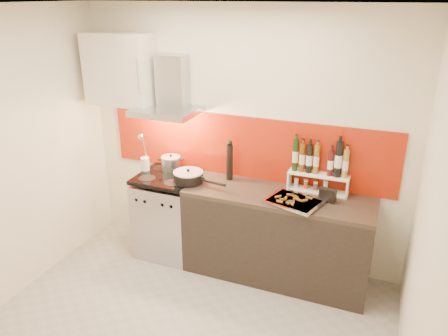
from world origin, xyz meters
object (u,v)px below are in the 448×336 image
at_px(range_stove, 169,215).
at_px(saute_pan, 189,177).
at_px(baking_tray, 294,201).
at_px(counter, 277,236).
at_px(pepper_mill, 230,161).
at_px(stock_pot, 171,163).

distance_m(range_stove, saute_pan, 0.60).
height_order(saute_pan, baking_tray, saute_pan).
xyz_separation_m(counter, baking_tray, (0.17, -0.12, 0.47)).
distance_m(range_stove, baking_tray, 1.46).
bearing_deg(baking_tray, pepper_mill, 158.85).
bearing_deg(pepper_mill, stock_pot, -178.11).
height_order(stock_pot, pepper_mill, pepper_mill).
bearing_deg(stock_pot, range_stove, -79.90).
relative_size(range_stove, stock_pot, 4.40).
bearing_deg(range_stove, pepper_mill, 14.85).
height_order(counter, baking_tray, baking_tray).
relative_size(range_stove, baking_tray, 1.62).
relative_size(range_stove, saute_pan, 1.57).
bearing_deg(saute_pan, range_stove, 168.17).
bearing_deg(counter, pepper_mill, 163.88).
height_order(counter, stock_pot, stock_pot).
xyz_separation_m(counter, saute_pan, (-0.91, -0.06, 0.51)).
relative_size(counter, pepper_mill, 4.31).
height_order(pepper_mill, baking_tray, pepper_mill).
bearing_deg(stock_pot, counter, -6.59).
bearing_deg(counter, baking_tray, -35.32).
relative_size(counter, stock_pot, 8.71).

